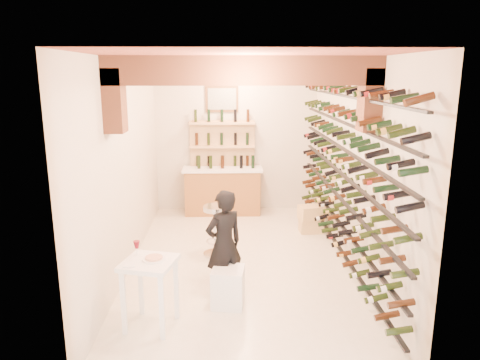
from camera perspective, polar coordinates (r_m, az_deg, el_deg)
The scene contains 11 objects.
ground at distance 7.46m, azimuth 0.08°, elevation -10.31°, with size 6.00×6.00×0.00m, color beige.
room_shell at distance 6.61m, azimuth 0.16°, elevation 6.91°, with size 3.52×6.02×3.21m.
wine_rack at distance 7.19m, azimuth 12.36°, elevation 1.46°, with size 0.32×5.70×2.56m.
back_counter at distance 9.79m, azimuth -2.20°, elevation -1.20°, with size 1.70×0.62×1.29m.
back_shelving at distance 9.88m, azimuth -2.23°, elevation 2.72°, with size 1.40×0.31×2.73m.
tasting_table at distance 5.55m, azimuth -11.35°, elevation -11.37°, with size 0.71×0.71×1.03m.
white_stool at distance 6.10m, azimuth -1.51°, elevation -13.33°, with size 0.41×0.41×0.51m, color white.
person at distance 6.12m, azimuth -2.03°, elevation -8.13°, with size 0.55×0.36×1.51m, color black.
chrome_barstool at distance 7.56m, azimuth -3.04°, elevation -5.92°, with size 0.44×0.44×0.86m.
crate_lower at distance 8.84m, azimuth 8.92°, elevation -5.71°, with size 0.43×0.30×0.26m, color tan.
crate_upper at distance 8.76m, azimuth 8.98°, elevation -4.09°, with size 0.46×0.31×0.27m, color tan.
Camera 1 is at (-0.23, -6.82, 3.00)m, focal length 33.82 mm.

